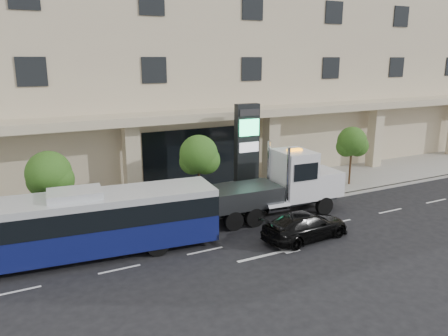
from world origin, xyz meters
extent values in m
plane|color=black|center=(0.00, 0.00, 0.00)|extent=(120.00, 120.00, 0.00)
cube|color=gray|center=(0.00, 5.00, 0.07)|extent=(120.00, 6.00, 0.15)
cube|color=gray|center=(0.00, 2.00, 0.07)|extent=(120.00, 0.30, 0.15)
cube|color=#BCA98D|center=(0.00, 15.50, 10.00)|extent=(60.00, 15.00, 20.00)
cube|color=#BCA98D|center=(0.00, 6.80, 5.20)|extent=(60.00, 2.80, 0.50)
cube|color=black|center=(0.00, 7.97, 2.15)|extent=(8.00, 0.12, 4.00)
cube|color=#BCA98D|center=(-5.00, 6.80, 2.60)|extent=(0.90, 0.90, 4.90)
cube|color=#BCA98D|center=(5.00, 6.80, 2.60)|extent=(0.90, 0.90, 4.90)
cube|color=#BCA98D|center=(15.00, 6.80, 2.60)|extent=(0.90, 0.90, 4.90)
cylinder|color=#422B19|center=(-10.00, 3.60, 1.55)|extent=(0.14, 0.14, 2.80)
sphere|color=#204814|center=(-10.00, 3.60, 3.27)|extent=(2.20, 2.20, 2.20)
sphere|color=#204814|center=(-9.65, 3.40, 2.95)|extent=(1.65, 1.65, 1.65)
sphere|color=#204814|center=(-10.30, 3.80, 2.87)|extent=(1.54, 1.54, 1.54)
cylinder|color=#422B19|center=(-2.00, 3.60, 1.62)|extent=(0.14, 0.14, 2.94)
sphere|color=#204814|center=(-2.00, 3.60, 3.43)|extent=(2.20, 2.20, 2.20)
sphere|color=#204814|center=(-1.65, 3.40, 3.09)|extent=(1.65, 1.65, 1.65)
sphere|color=#204814|center=(-2.30, 3.80, 3.01)|extent=(1.54, 1.54, 1.54)
cylinder|color=#422B19|center=(9.50, 3.60, 1.51)|extent=(0.14, 0.14, 2.73)
sphere|color=#204814|center=(9.50, 3.60, 3.19)|extent=(2.00, 2.00, 2.00)
sphere|color=#204814|center=(9.85, 3.40, 2.88)|extent=(1.50, 1.50, 1.50)
sphere|color=#204814|center=(9.20, 3.80, 2.80)|extent=(1.40, 1.40, 1.40)
cylinder|color=black|center=(-6.10, -0.94, 0.52)|extent=(1.06, 0.41, 1.04)
cylinder|color=black|center=(-5.89, 1.22, 0.52)|extent=(1.06, 0.41, 1.04)
cube|color=#0F1652|center=(-9.29, 0.46, 0.98)|extent=(12.62, 3.79, 1.24)
cube|color=black|center=(-9.29, 0.46, 2.07)|extent=(12.63, 3.83, 0.93)
cube|color=silver|center=(-9.29, 0.46, 2.69)|extent=(12.62, 3.79, 0.31)
cube|color=silver|center=(-9.29, 0.46, 3.00)|extent=(2.43, 1.87, 0.31)
cube|color=#2D3033|center=(-3.15, -0.14, 0.47)|extent=(0.39, 2.59, 0.31)
cube|color=#2D3033|center=(1.50, 0.96, 0.75)|extent=(8.05, 1.33, 0.38)
cube|color=silver|center=(4.56, 0.81, 1.65)|extent=(1.99, 2.26, 1.41)
cube|color=silver|center=(5.51, 0.76, 1.65)|extent=(0.17, 1.89, 1.13)
cube|color=silver|center=(2.68, 0.90, 2.31)|extent=(2.00, 2.45, 2.73)
cube|color=black|center=(3.58, 0.86, 2.73)|extent=(0.20, 2.08, 1.13)
cylinder|color=silver|center=(1.59, -0.08, 2.55)|extent=(0.18, 0.18, 3.21)
cylinder|color=silver|center=(1.70, 1.99, 2.55)|extent=(0.18, 0.18, 3.21)
cube|color=#2D3033|center=(-0.52, 1.06, 1.46)|extent=(4.07, 2.45, 1.04)
cube|color=#2D3033|center=(-2.78, 1.17, 0.90)|extent=(1.52, 0.34, 0.21)
cube|color=#2D3033|center=(-3.35, 1.20, 0.52)|extent=(0.32, 1.71, 0.17)
cube|color=orange|center=(2.68, 0.90, 3.72)|extent=(0.86, 0.37, 0.13)
cylinder|color=black|center=(4.14, -0.16, 0.52)|extent=(1.05, 0.35, 1.04)
cylinder|color=black|center=(4.24, 1.82, 0.52)|extent=(1.05, 0.35, 1.04)
cylinder|color=black|center=(-0.38, 0.06, 0.52)|extent=(1.05, 0.35, 1.04)
cylinder|color=black|center=(-0.28, 2.04, 0.52)|extent=(1.05, 0.35, 1.04)
cylinder|color=black|center=(-1.61, 0.12, 0.52)|extent=(1.05, 0.35, 1.04)
cylinder|color=black|center=(-1.51, 2.10, 0.52)|extent=(1.05, 0.35, 1.04)
imported|color=black|center=(1.04, -2.46, 0.68)|extent=(4.86, 2.33, 1.37)
cube|color=black|center=(1.32, 3.89, 3.13)|extent=(1.50, 0.55, 5.95)
cube|color=#29F893|center=(1.32, 3.61, 4.71)|extent=(1.29, 0.11, 0.99)
cube|color=silver|center=(1.32, 3.61, 3.52)|extent=(1.29, 0.11, 0.60)
cube|color=#262628|center=(1.32, 3.61, 5.61)|extent=(1.29, 0.11, 0.40)
camera|label=1|loc=(-11.78, -18.59, 8.71)|focal=35.00mm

